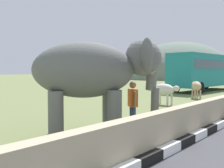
{
  "coord_description": "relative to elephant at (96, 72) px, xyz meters",
  "views": [
    {
      "loc": [
        -2.85,
        0.94,
        2.03
      ],
      "look_at": [
        3.3,
        6.14,
        1.6
      ],
      "focal_mm": 42.06,
      "sensor_mm": 36.0,
      "label": 1
    }
  ],
  "objects": [
    {
      "name": "cow_mid",
      "position": [
        12.22,
        1.83,
        -1.11
      ],
      "size": [
        1.8,
        1.41,
        1.23
      ],
      "color": "tan",
      "rests_on": "ground_plane"
    },
    {
      "name": "bus_teal",
      "position": [
        19.53,
        4.09,
        0.11
      ],
      "size": [
        10.12,
        3.12,
        3.5
      ],
      "color": "teal",
      "rests_on": "ground_plane"
    },
    {
      "name": "person_handler",
      "position": [
        1.21,
        -0.52,
        -1.05
      ],
      "size": [
        0.46,
        0.57,
        1.66
      ],
      "color": "navy",
      "rests_on": "ground_plane"
    },
    {
      "name": "cow_near",
      "position": [
        7.83,
        1.95,
        -1.11
      ],
      "size": [
        0.93,
        1.93,
        1.23
      ],
      "color": "beige",
      "rests_on": "ground_plane"
    },
    {
      "name": "barrier_parapet",
      "position": [
        -0.98,
        -2.3,
        -1.48
      ],
      "size": [
        28.0,
        0.36,
        1.0
      ],
      "primitive_type": "cube",
      "color": "tan",
      "rests_on": "ground_plane"
    },
    {
      "name": "elephant",
      "position": [
        0.0,
        0.0,
        0.0
      ],
      "size": [
        3.92,
        3.71,
        3.0
      ],
      "color": "slate",
      "rests_on": "ground_plane"
    },
    {
      "name": "bus_orange",
      "position": [
        31.88,
        7.63,
        0.11
      ],
      "size": [
        9.98,
        3.63,
        3.5
      ],
      "color": "orange",
      "rests_on": "ground_plane"
    },
    {
      "name": "hill_east",
      "position": [
        52.02,
        22.09,
        -1.98
      ],
      "size": [
        30.37,
        24.29,
        17.09
      ],
      "color": "slate",
      "rests_on": "ground_plane"
    }
  ]
}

